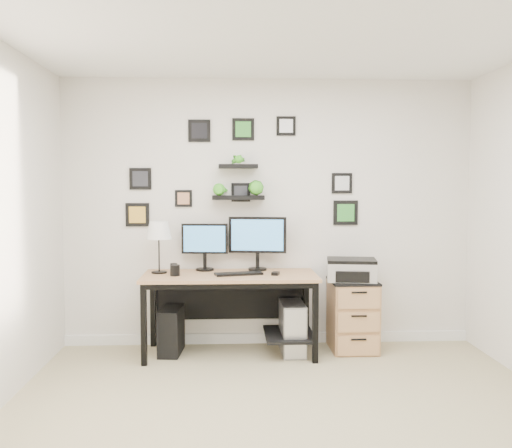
{
  "coord_description": "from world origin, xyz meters",
  "views": [
    {
      "loc": [
        -0.39,
        -3.58,
        1.58
      ],
      "look_at": [
        -0.13,
        1.83,
        1.2
      ],
      "focal_mm": 40.0,
      "sensor_mm": 36.0,
      "label": 1
    }
  ],
  "objects": [
    {
      "name": "room",
      "position": [
        0.0,
        1.98,
        0.05
      ],
      "size": [
        4.0,
        4.0,
        4.0
      ],
      "color": "tan",
      "rests_on": "ground"
    },
    {
      "name": "file_cabinet",
      "position": [
        0.79,
        1.72,
        0.34
      ],
      "size": [
        0.43,
        0.53,
        0.67
      ],
      "color": "tan",
      "rests_on": "ground"
    },
    {
      "name": "pc_tower_grey",
      "position": [
        0.2,
        1.64,
        0.24
      ],
      "size": [
        0.22,
        0.48,
        0.48
      ],
      "color": "gray",
      "rests_on": "ground"
    },
    {
      "name": "mouse",
      "position": [
        0.03,
        1.56,
        0.76
      ],
      "size": [
        0.09,
        0.11,
        0.03
      ],
      "primitive_type": "cube",
      "rotation": [
        0.0,
        0.0,
        -0.3
      ],
      "color": "black",
      "rests_on": "desk"
    },
    {
      "name": "pen_cup",
      "position": [
        -0.91,
        1.76,
        0.79
      ],
      "size": [
        0.07,
        0.07,
        0.09
      ],
      "primitive_type": "cylinder",
      "color": "black",
      "rests_on": "desk"
    },
    {
      "name": "desk",
      "position": [
        -0.35,
        1.67,
        0.63
      ],
      "size": [
        1.6,
        0.7,
        0.75
      ],
      "color": "tan",
      "rests_on": "ground"
    },
    {
      "name": "keyboard",
      "position": [
        -0.3,
        1.59,
        0.76
      ],
      "size": [
        0.45,
        0.23,
        0.02
      ],
      "primitive_type": "cube",
      "rotation": [
        0.0,
        0.0,
        0.23
      ],
      "color": "black",
      "rests_on": "desk"
    },
    {
      "name": "monitor_right",
      "position": [
        -0.12,
        1.86,
        1.06
      ],
      "size": [
        0.55,
        0.2,
        0.52
      ],
      "color": "black",
      "rests_on": "desk"
    },
    {
      "name": "monitor_left",
      "position": [
        -0.62,
        1.87,
        1.01
      ],
      "size": [
        0.44,
        0.19,
        0.45
      ],
      "color": "black",
      "rests_on": "desk"
    },
    {
      "name": "wall_decor",
      "position": [
        -0.29,
        1.93,
        1.65
      ],
      "size": [
        2.27,
        0.18,
        1.07
      ],
      "color": "black",
      "rests_on": "ground"
    },
    {
      "name": "mug",
      "position": [
        -0.88,
        1.56,
        0.8
      ],
      "size": [
        0.09,
        0.09,
        0.1
      ],
      "primitive_type": "cylinder",
      "color": "black",
      "rests_on": "desk"
    },
    {
      "name": "table_lamp",
      "position": [
        -1.04,
        1.74,
        1.14
      ],
      "size": [
        0.24,
        0.24,
        0.48
      ],
      "color": "black",
      "rests_on": "desk"
    },
    {
      "name": "pc_tower_black",
      "position": [
        -0.93,
        1.69,
        0.21
      ],
      "size": [
        0.22,
        0.44,
        0.42
      ],
      "primitive_type": "cube",
      "rotation": [
        0.0,
        0.0,
        -0.08
      ],
      "color": "black",
      "rests_on": "ground"
    },
    {
      "name": "printer",
      "position": [
        0.76,
        1.7,
        0.77
      ],
      "size": [
        0.5,
        0.42,
        0.21
      ],
      "color": "silver",
      "rests_on": "file_cabinet"
    }
  ]
}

